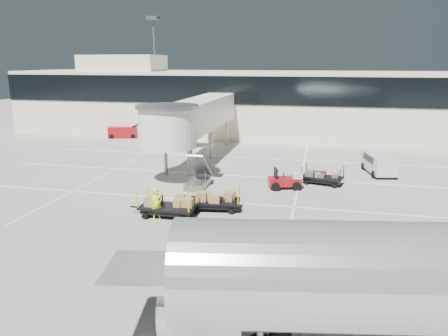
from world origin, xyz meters
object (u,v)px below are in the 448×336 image
(aircraft, at_px, (422,279))
(box_cart_far, at_px, (168,207))
(baggage_tug, at_px, (285,181))
(belt_loader, at_px, (123,132))
(box_cart_near, at_px, (214,200))
(ground_worker, at_px, (157,204))
(minivan, at_px, (379,162))
(suitcase_cart, at_px, (322,177))

(aircraft, bearing_deg, box_cart_far, 129.85)
(baggage_tug, distance_m, belt_loader, 27.96)
(baggage_tug, xyz_separation_m, box_cart_near, (-4.02, -5.91, 0.07))
(box_cart_far, xyz_separation_m, belt_loader, (-15.16, 25.53, 0.07))
(box_cart_far, distance_m, ground_worker, 0.82)
(baggage_tug, distance_m, box_cart_near, 7.15)
(box_cart_far, xyz_separation_m, minivan, (13.63, 13.97, 0.36))
(box_cart_far, xyz_separation_m, ground_worker, (-0.53, -0.54, 0.32))
(baggage_tug, bearing_deg, belt_loader, 123.23)
(minivan, height_order, belt_loader, belt_loader)
(ground_worker, bearing_deg, minivan, 11.67)
(belt_loader, bearing_deg, baggage_tug, -55.83)
(baggage_tug, bearing_deg, box_cart_far, -146.86)
(suitcase_cart, bearing_deg, minivan, 57.56)
(ground_worker, distance_m, belt_loader, 29.90)
(box_cart_near, xyz_separation_m, ground_worker, (-2.92, -2.36, 0.31))
(baggage_tug, distance_m, box_cart_far, 10.04)
(box_cart_near, distance_m, ground_worker, 3.77)
(suitcase_cart, height_order, aircraft, aircraft)
(minivan, height_order, aircraft, aircraft)
(box_cart_far, distance_m, belt_loader, 29.69)
(baggage_tug, xyz_separation_m, minivan, (7.23, 6.23, 0.41))
(ground_worker, relative_size, belt_loader, 0.47)
(suitcase_cart, bearing_deg, ground_worker, -120.09)
(belt_loader, height_order, aircraft, aircraft)
(baggage_tug, xyz_separation_m, box_cart_far, (-6.40, -7.74, 0.05))
(box_cart_near, height_order, box_cart_far, box_cart_far)
(ground_worker, xyz_separation_m, aircraft, (12.77, -9.64, 1.62))
(ground_worker, height_order, belt_loader, ground_worker)
(box_cart_near, relative_size, minivan, 0.88)
(box_cart_near, bearing_deg, aircraft, -58.43)
(baggage_tug, height_order, ground_worker, ground_worker)
(box_cart_far, bearing_deg, aircraft, -39.09)
(box_cart_near, relative_size, box_cart_far, 0.98)
(belt_loader, bearing_deg, box_cart_near, -69.79)
(box_cart_near, height_order, aircraft, aircraft)
(suitcase_cart, distance_m, belt_loader, 29.01)
(ground_worker, bearing_deg, suitcase_cart, 12.41)
(box_cart_far, relative_size, ground_worker, 2.18)
(suitcase_cart, xyz_separation_m, box_cart_near, (-6.63, -7.67, 0.10))
(minivan, xyz_separation_m, aircraft, (-1.39, -24.15, 1.58))
(box_cart_far, height_order, aircraft, aircraft)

